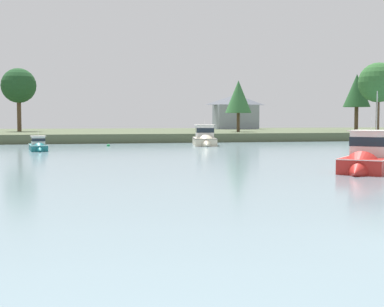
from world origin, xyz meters
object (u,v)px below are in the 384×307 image
object	(u,v)px
cruiser_teal	(38,148)
sailboat_green	(374,142)
cruiser_red	(368,162)
cruiser_cream	(205,140)
mooring_buoy_green	(108,146)

from	to	relation	value
cruiser_teal	sailboat_green	world-z (taller)	sailboat_green
cruiser_red	cruiser_cream	xyz separation A→B (m)	(-2.06, 41.52, 0.03)
sailboat_green	mooring_buoy_green	size ratio (longest dim) A/B	16.36
cruiser_teal	cruiser_red	xyz separation A→B (m)	(25.22, -32.83, 0.30)
sailboat_green	cruiser_teal	bearing A→B (deg)	-169.63
cruiser_cream	mooring_buoy_green	xyz separation A→B (m)	(-14.02, 0.80, -0.65)
sailboat_green	cruiser_cream	size ratio (longest dim) A/B	0.84
cruiser_cream	mooring_buoy_green	bearing A→B (deg)	176.74
cruiser_teal	mooring_buoy_green	distance (m)	13.18
sailboat_green	cruiser_red	bearing A→B (deg)	-121.69
cruiser_red	sailboat_green	bearing A→B (deg)	58.31
cruiser_red	mooring_buoy_green	size ratio (longest dim) A/B	17.70
cruiser_red	cruiser_cream	world-z (taller)	cruiser_cream
cruiser_teal	sailboat_green	bearing A→B (deg)	10.37
cruiser_teal	sailboat_green	distance (m)	52.14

